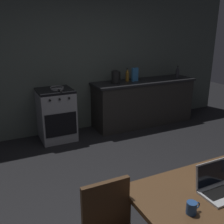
# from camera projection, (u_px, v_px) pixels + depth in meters

# --- Properties ---
(ground_plane) EXTENTS (12.00, 12.00, 0.00)m
(ground_plane) POSITION_uv_depth(u_px,v_px,m) (146.00, 198.00, 3.12)
(ground_plane) COLOR black
(back_wall) EXTENTS (6.40, 0.10, 2.57)m
(back_wall) POSITION_uv_depth(u_px,v_px,m) (89.00, 63.00, 5.04)
(back_wall) COLOR #4F5851
(back_wall) RESTS_ON ground_plane
(kitchen_counter) EXTENTS (2.16, 0.64, 0.92)m
(kitchen_counter) POSITION_uv_depth(u_px,v_px,m) (143.00, 102.00, 5.43)
(kitchen_counter) COLOR #282623
(kitchen_counter) RESTS_ON ground_plane
(stove_oven) EXTENTS (0.60, 0.62, 0.92)m
(stove_oven) POSITION_uv_depth(u_px,v_px,m) (56.00, 115.00, 4.67)
(stove_oven) COLOR gray
(stove_oven) RESTS_ON ground_plane
(dining_table) EXTENTS (1.33, 0.86, 0.72)m
(dining_table) POSITION_uv_depth(u_px,v_px,m) (217.00, 199.00, 2.07)
(dining_table) COLOR brown
(dining_table) RESTS_ON ground_plane
(laptop) EXTENTS (0.32, 0.25, 0.23)m
(laptop) POSITION_uv_depth(u_px,v_px,m) (218.00, 187.00, 2.04)
(laptop) COLOR silver
(laptop) RESTS_ON dining_table
(electric_kettle) EXTENTS (0.18, 0.16, 0.25)m
(electric_kettle) POSITION_uv_depth(u_px,v_px,m) (115.00, 77.00, 4.98)
(electric_kettle) COLOR black
(electric_kettle) RESTS_ON kitchen_counter
(bottle) EXTENTS (0.08, 0.08, 0.25)m
(bottle) POSITION_uv_depth(u_px,v_px,m) (177.00, 72.00, 5.54)
(bottle) COLOR #2D2D33
(bottle) RESTS_ON kitchen_counter
(frying_pan) EXTENTS (0.24, 0.41, 0.05)m
(frying_pan) POSITION_uv_depth(u_px,v_px,m) (57.00, 88.00, 4.51)
(frying_pan) COLOR gray
(frying_pan) RESTS_ON stove_oven
(coffee_mug) EXTENTS (0.11, 0.07, 0.09)m
(coffee_mug) POSITION_uv_depth(u_px,v_px,m) (192.00, 208.00, 1.81)
(coffee_mug) COLOR #264C8C
(coffee_mug) RESTS_ON dining_table
(cereal_box) EXTENTS (0.13, 0.05, 0.26)m
(cereal_box) POSITION_uv_depth(u_px,v_px,m) (135.00, 74.00, 5.18)
(cereal_box) COLOR #3372B2
(cereal_box) RESTS_ON kitchen_counter
(bottle_b) EXTENTS (0.07, 0.07, 0.26)m
(bottle_b) POSITION_uv_depth(u_px,v_px,m) (127.00, 75.00, 5.17)
(bottle_b) COLOR #8C601E
(bottle_b) RESTS_ON kitchen_counter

